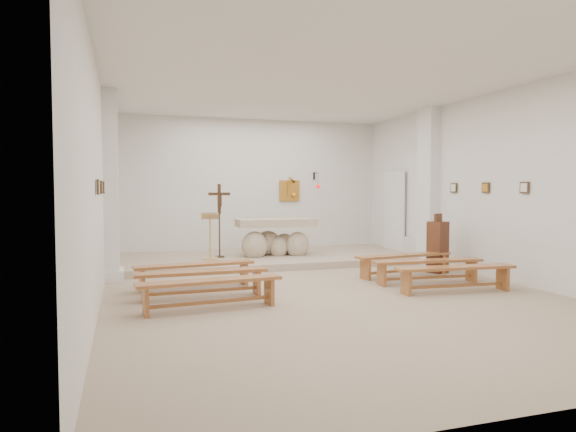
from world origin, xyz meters
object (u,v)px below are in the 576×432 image
object	(u,v)px
lectern	(210,236)
bench_left_front	(195,270)
bench_right_second	(428,266)
bench_right_front	(404,260)
bench_left_second	(202,277)
altar	(275,240)
bench_left_third	(210,287)
crucifix_stand	(219,215)
donation_pedestal	(438,247)
bench_right_third	(456,273)

from	to	relation	value
lectern	bench_left_front	size ratio (longest dim) A/B	0.51
bench_left_front	bench_right_second	world-z (taller)	same
lectern	bench_left_front	distance (m)	2.55
lectern	bench_right_front	xyz separation A→B (m)	(3.37, -2.44, -0.35)
bench_right_second	bench_left_front	bearing A→B (deg)	172.96
bench_left_second	lectern	bearing A→B (deg)	77.25
altar	bench_left_third	size ratio (longest dim) A/B	0.89
lectern	bench_right_second	distance (m)	4.70
bench_left_second	bench_right_second	world-z (taller)	same
crucifix_stand	donation_pedestal	distance (m)	4.78
bench_right_second	bench_left_third	xyz separation A→B (m)	(-4.03, -0.82, 0.00)
donation_pedestal	bench_left_third	size ratio (longest dim) A/B	0.58
altar	donation_pedestal	size ratio (longest dim) A/B	1.53
bench_right_third	bench_left_second	bearing A→B (deg)	172.95
altar	donation_pedestal	distance (m)	3.69
bench_right_front	bench_right_third	size ratio (longest dim) A/B	1.00
bench_right_second	bench_right_front	bearing A→B (deg)	94.41
bench_right_front	bench_right_third	world-z (taller)	same
bench_right_second	lectern	bearing A→B (deg)	140.39
bench_right_front	bench_left_second	bearing A→B (deg)	-175.44
donation_pedestal	bench_right_third	xyz separation A→B (m)	(-0.88, -1.82, -0.21)
altar	bench_right_third	bearing A→B (deg)	-65.19
lectern	bench_left_second	world-z (taller)	lectern
crucifix_stand	bench_left_third	size ratio (longest dim) A/B	0.80
crucifix_stand	bench_left_second	distance (m)	3.76
lectern	bench_right_third	size ratio (longest dim) A/B	0.51
altar	bench_right_third	xyz separation A→B (m)	(1.82, -4.32, -0.19)
bench_right_front	bench_left_second	world-z (taller)	same
bench_left_second	bench_left_third	world-z (taller)	same
bench_right_second	bench_right_third	world-z (taller)	same
crucifix_stand	donation_pedestal	bearing A→B (deg)	-40.06
crucifix_stand	altar	bearing A→B (deg)	-9.96
bench_left_third	bench_right_third	xyz separation A→B (m)	(4.03, 0.00, 0.00)
altar	bench_right_front	distance (m)	3.25
donation_pedestal	bench_left_third	xyz separation A→B (m)	(-4.91, -1.82, -0.21)
donation_pedestal	bench_left_second	bearing A→B (deg)	170.66
crucifix_stand	bench_right_front	bearing A→B (deg)	-48.82
lectern	bench_right_third	xyz separation A→B (m)	(3.37, -4.07, -0.35)
crucifix_stand	bench_left_third	bearing A→B (deg)	-109.22
bench_left_second	crucifix_stand	bearing A→B (deg)	74.20
bench_left_front	bench_left_second	bearing A→B (deg)	-96.70
lectern	donation_pedestal	world-z (taller)	lectern
altar	bench_left_second	xyz separation A→B (m)	(-2.20, -3.50, -0.19)
lectern	bench_left_third	distance (m)	4.14
bench_left_front	bench_right_second	distance (m)	4.11
lectern	altar	bearing A→B (deg)	18.62
donation_pedestal	bench_left_third	bearing A→B (deg)	179.44
bench_right_front	bench_left_third	distance (m)	4.35
altar	crucifix_stand	distance (m)	1.42
bench_right_front	bench_left_second	size ratio (longest dim) A/B	1.01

